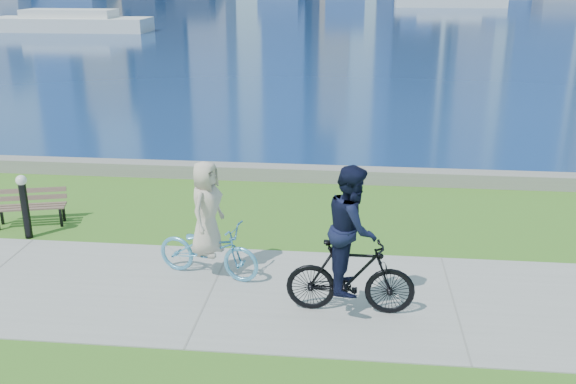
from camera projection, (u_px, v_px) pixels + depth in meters
The scene contains 10 objects.
ground at pixel (211, 292), 10.74m from camera, with size 320.00×320.00×0.00m, color #35681B.
concrete_path at pixel (211, 292), 10.74m from camera, with size 80.00×3.50×0.02m, color gray.
seawall at pixel (263, 172), 16.50m from camera, with size 90.00×0.50×0.35m, color slate.
bay_water at pixel (339, 14), 78.37m from camera, with size 320.00×131.00×0.01m, color navy.
ferry_near at pixel (70, 22), 55.61m from camera, with size 13.76×3.93×1.87m.
ferry_far at pixel (450, 1), 91.44m from camera, with size 15.41×4.40×2.09m.
park_bench at pixel (31, 204), 13.47m from camera, with size 1.52×0.85×0.75m.
bollard_lamp at pixel (24, 202), 12.67m from camera, with size 0.21×0.21×1.32m.
cyclist_woman at pixel (208, 234), 11.04m from camera, with size 1.12×2.01×2.09m.
cyclist_man at pixel (351, 253), 9.77m from camera, with size 0.74×2.00×2.40m.
Camera 1 is at (2.30, -9.40, 5.11)m, focal length 40.00 mm.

